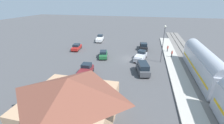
% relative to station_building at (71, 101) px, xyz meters
% --- Properties ---
extents(ground_plane, '(200.00, 200.00, 0.00)m').
position_rel_station_building_xyz_m(ground_plane, '(-4.00, -22.00, -3.09)').
color(ground_plane, '#4C4C4F').
extents(railway_track, '(4.80, 70.00, 0.30)m').
position_rel_station_building_xyz_m(railway_track, '(-18.00, -22.00, -3.00)').
color(railway_track, slate).
rests_on(railway_track, ground).
extents(platform, '(3.20, 46.00, 0.30)m').
position_rel_station_building_xyz_m(platform, '(-14.00, -22.00, -2.94)').
color(platform, '#B7B2A8').
rests_on(platform, ground).
extents(station_building, '(10.09, 9.40, 5.94)m').
position_rel_station_building_xyz_m(station_building, '(0.00, 0.00, 0.00)').
color(station_building, tan).
rests_on(station_building, ground).
extents(pedestrian_on_platform, '(0.36, 0.36, 1.71)m').
position_rel_station_building_xyz_m(pedestrian_on_platform, '(-13.43, -29.10, -1.81)').
color(pedestrian_on_platform, '#333338').
rests_on(pedestrian_on_platform, platform).
extents(pedestrian_waiting_far, '(0.36, 0.36, 1.71)m').
position_rel_station_building_xyz_m(pedestrian_waiting_far, '(-13.95, -24.81, -1.81)').
color(pedestrian_waiting_far, '#333338').
rests_on(pedestrian_waiting_far, platform).
extents(sedan_red, '(2.45, 4.71, 1.74)m').
position_rel_station_building_xyz_m(sedan_red, '(11.74, -25.43, -2.21)').
color(sedan_red, red).
rests_on(sedan_red, ground).
extents(pickup_white, '(2.67, 5.62, 2.14)m').
position_rel_station_building_xyz_m(pickup_white, '(8.14, -36.13, -2.06)').
color(pickup_white, white).
rests_on(pickup_white, ground).
extents(sedan_green, '(2.87, 4.81, 1.74)m').
position_rel_station_building_xyz_m(sedan_green, '(2.53, -21.34, -2.21)').
color(sedan_green, '#236638').
rests_on(sedan_green, ground).
extents(pickup_maroon, '(2.37, 5.53, 2.14)m').
position_rel_station_building_xyz_m(pickup_maroon, '(3.10, -11.19, -2.06)').
color(pickup_maroon, maroon).
rests_on(pickup_maroon, ground).
extents(pickup_black, '(2.42, 5.55, 2.14)m').
position_rel_station_building_xyz_m(pickup_black, '(-6.95, -30.27, -2.06)').
color(pickup_black, black).
rests_on(pickup_black, ground).
extents(suv_charcoal, '(3.07, 5.23, 2.22)m').
position_rel_station_building_xyz_m(suv_charcoal, '(-7.40, -14.73, -1.94)').
color(suv_charcoal, '#47494F').
rests_on(suv_charcoal, ground).
extents(pickup_silver, '(2.95, 5.67, 2.14)m').
position_rel_station_building_xyz_m(pickup_silver, '(-6.60, -21.75, -2.06)').
color(pickup_silver, silver).
rests_on(pickup_silver, ground).
extents(light_pole_near_platform, '(0.44, 0.44, 8.38)m').
position_rel_station_building_xyz_m(light_pole_near_platform, '(-11.20, -21.45, 2.13)').
color(light_pole_near_platform, '#515156').
rests_on(light_pole_near_platform, ground).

